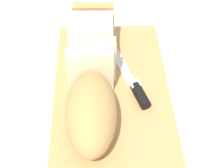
{
  "coord_description": "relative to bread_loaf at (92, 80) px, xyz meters",
  "views": [
    {
      "loc": [
        -0.43,
        0.04,
        0.54
      ],
      "look_at": [
        0.0,
        0.0,
        0.05
      ],
      "focal_mm": 51.82,
      "sensor_mm": 36.0,
      "label": 1
    }
  ],
  "objects": [
    {
      "name": "bread_knife",
      "position": [
        0.02,
        -0.09,
        -0.04
      ],
      "size": [
        0.27,
        0.09,
        0.02
      ],
      "rotation": [
        0.0,
        0.0,
        0.26
      ],
      "color": "silver",
      "rests_on": "cutting_board"
    },
    {
      "name": "crumb_near_knife",
      "position": [
        0.04,
        0.01,
        -0.05
      ],
      "size": [
        0.0,
        0.0,
        0.0
      ],
      "primitive_type": "sphere",
      "color": "tan",
      "rests_on": "cutting_board"
    },
    {
      "name": "crumb_near_loaf",
      "position": [
        0.06,
        -0.09,
        -0.05
      ],
      "size": [
        0.0,
        0.0,
        0.0
      ],
      "primitive_type": "sphere",
      "color": "tan",
      "rests_on": "cutting_board"
    },
    {
      "name": "ground_plane",
      "position": [
        0.01,
        -0.04,
        -0.08
      ],
      "size": [
        3.0,
        3.0,
        0.0
      ],
      "primitive_type": "plane",
      "color": "silver"
    },
    {
      "name": "bread_loaf",
      "position": [
        0.0,
        0.0,
        0.0
      ],
      "size": [
        0.36,
        0.12,
        0.11
      ],
      "rotation": [
        0.0,
        0.0,
        -0.06
      ],
      "color": "tan",
      "rests_on": "cutting_board"
    },
    {
      "name": "cutting_board",
      "position": [
        0.01,
        -0.04,
        -0.06
      ],
      "size": [
        0.45,
        0.26,
        0.02
      ],
      "primitive_type": "cube",
      "rotation": [
        0.0,
        0.0,
        -0.04
      ],
      "color": "tan",
      "rests_on": "ground_plane"
    }
  ]
}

